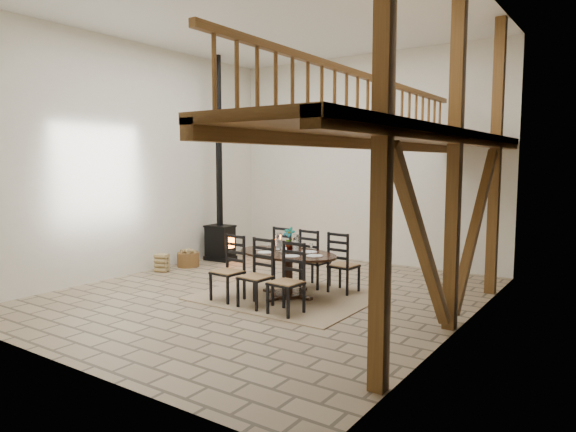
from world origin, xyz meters
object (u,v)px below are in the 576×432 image
Objects in this scene: dining_table at (287,274)px; log_basket at (188,259)px; log_stack at (162,263)px; wood_stove at (220,216)px.

dining_table reaches higher than log_basket.
dining_table is 3.52m from log_stack.
wood_stove is (-3.38, 1.96, 0.69)m from dining_table.
log_basket is 1.24× the size of log_stack.
wood_stove is at bearing 85.93° from log_stack.
dining_table is 3.59m from log_basket.
dining_table is at bearing -14.94° from log_basket.
log_stack is (-0.05, -0.76, 0.02)m from log_basket.
log_basket is at bearing 86.09° from log_stack.
log_stack is (-0.13, -1.79, -0.91)m from wood_stove.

